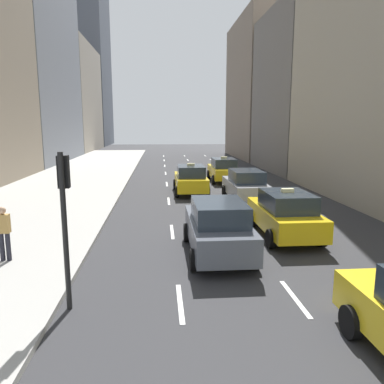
{
  "coord_description": "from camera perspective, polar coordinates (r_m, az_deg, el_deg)",
  "views": [
    {
      "loc": [
        -0.61,
        -0.26,
        4.18
      ],
      "look_at": [
        0.74,
        15.78,
        1.26
      ],
      "focal_mm": 35.0,
      "sensor_mm": 36.0,
      "label": 1
    }
  ],
  "objects": [
    {
      "name": "pedestrian_mid_block",
      "position": [
        12.46,
        -26.76,
        -5.32
      ],
      "size": [
        0.36,
        0.22,
        1.65
      ],
      "color": "#23232D",
      "rests_on": "sidewalk_left"
    },
    {
      "name": "lane_markings",
      "position": [
        23.85,
        3.0,
        0.18
      ],
      "size": [
        5.72,
        56.0,
        0.01
      ],
      "color": "white",
      "rests_on": "ground"
    },
    {
      "name": "traffic_light_pole",
      "position": [
        8.74,
        -18.87,
        -1.96
      ],
      "size": [
        0.24,
        0.42,
        3.6
      ],
      "color": "black",
      "rests_on": "ground"
    },
    {
      "name": "taxi_lead",
      "position": [
        14.46,
        13.94,
        -3.22
      ],
      "size": [
        2.02,
        4.4,
        1.87
      ],
      "color": "yellow",
      "rests_on": "ground"
    },
    {
      "name": "sedan_black_near",
      "position": [
        20.69,
        8.14,
        1.01
      ],
      "size": [
        2.02,
        4.51,
        1.75
      ],
      "color": "#9EA0A5",
      "rests_on": "ground"
    },
    {
      "name": "taxi_third",
      "position": [
        27.77,
        4.79,
        3.41
      ],
      "size": [
        2.02,
        4.4,
        1.87
      ],
      "color": "yellow",
      "rests_on": "ground"
    },
    {
      "name": "sedan_silver_behind",
      "position": [
        12.13,
        3.98,
        -5.39
      ],
      "size": [
        2.02,
        4.51,
        1.8
      ],
      "color": "#565B66",
      "rests_on": "ground"
    },
    {
      "name": "building_row_left",
      "position": [
        45.61,
        -24.0,
        24.7
      ],
      "size": [
        6.0,
        84.86,
        37.5
      ],
      "color": "slate",
      "rests_on": "ground"
    },
    {
      "name": "sidewalk_left",
      "position": [
        28.3,
        -17.81,
        1.43
      ],
      "size": [
        8.0,
        66.0,
        0.15
      ],
      "primitive_type": "cube",
      "color": "#ADAAA3",
      "rests_on": "ground"
    },
    {
      "name": "taxi_fourth",
      "position": [
        22.88,
        -0.22,
        1.98
      ],
      "size": [
        2.02,
        4.4,
        1.87
      ],
      "color": "yellow",
      "rests_on": "ground"
    },
    {
      "name": "building_row_right",
      "position": [
        30.09,
        21.82,
        22.33
      ],
      "size": [
        6.0,
        55.81,
        31.44
      ],
      "color": "#A89E89",
      "rests_on": "ground"
    }
  ]
}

